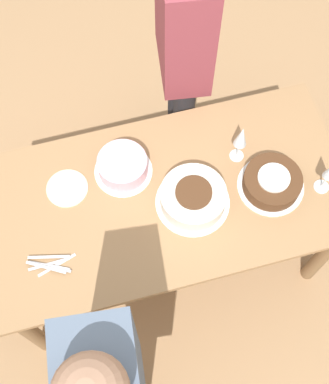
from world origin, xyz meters
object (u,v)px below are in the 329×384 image
object	(u,v)px
cake_back_decorated	(123,166)
wine_glass_far	(241,137)
cake_front_chocolate	(272,182)
person_watching	(184,39)
cake_center_white	(193,198)

from	to	relation	value
cake_back_decorated	wine_glass_far	xyz separation A→B (m)	(0.50, -0.06, 0.11)
cake_front_chocolate	wine_glass_far	xyz separation A→B (m)	(-0.10, 0.18, 0.12)
cake_front_chocolate	person_watching	world-z (taller)	person_watching
cake_center_white	cake_front_chocolate	size ratio (longest dim) A/B	1.10
cake_back_decorated	person_watching	xyz separation A→B (m)	(0.41, 0.50, 0.11)
cake_back_decorated	wine_glass_far	distance (m)	0.52
wine_glass_far	person_watching	bearing A→B (deg)	99.14
cake_center_white	cake_back_decorated	world-z (taller)	cake_center_white
cake_back_decorated	person_watching	bearing A→B (deg)	50.59
cake_back_decorated	wine_glass_far	size ratio (longest dim) A/B	1.08
cake_back_decorated	cake_center_white	bearing A→B (deg)	-41.47
cake_center_white	cake_back_decorated	xyz separation A→B (m)	(-0.25, 0.22, -0.00)
cake_center_white	cake_front_chocolate	xyz separation A→B (m)	(0.35, -0.01, -0.01)
cake_back_decorated	wine_glass_far	world-z (taller)	wine_glass_far
cake_back_decorated	cake_front_chocolate	bearing A→B (deg)	-21.46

